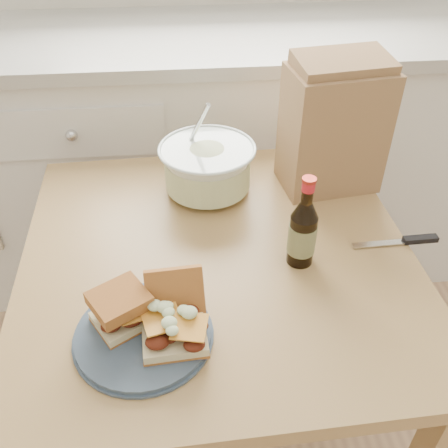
{
  "coord_description": "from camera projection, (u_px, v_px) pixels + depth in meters",
  "views": [
    {
      "loc": [
        -0.17,
        0.04,
        1.46
      ],
      "look_at": [
        -0.1,
        0.87,
        0.8
      ],
      "focal_mm": 40.0,
      "sensor_mm": 36.0,
      "label": 1
    }
  ],
  "objects": [
    {
      "name": "paper_bag",
      "position": [
        333.0,
        130.0,
        1.23
      ],
      "size": [
        0.26,
        0.19,
        0.31
      ],
      "primitive_type": "cube",
      "rotation": [
        0.0,
        0.0,
        0.14
      ],
      "color": "#967348",
      "rests_on": "dining_table"
    },
    {
      "name": "sandwich_right",
      "position": [
        174.0,
        317.0,
        0.9
      ],
      "size": [
        0.12,
        0.16,
        0.1
      ],
      "rotation": [
        0.0,
        0.0,
        0.07
      ],
      "color": "beige",
      "rests_on": "plate"
    },
    {
      "name": "coleslaw_bowl",
      "position": [
        207.0,
        169.0,
        1.26
      ],
      "size": [
        0.24,
        0.24,
        0.24
      ],
      "color": "white",
      "rests_on": "dining_table"
    },
    {
      "name": "sandwich_left",
      "position": [
        121.0,
        309.0,
        0.91
      ],
      "size": [
        0.13,
        0.13,
        0.07
      ],
      "rotation": [
        0.0,
        0.0,
        0.56
      ],
      "color": "beige",
      "rests_on": "plate"
    },
    {
      "name": "plate",
      "position": [
        143.0,
        334.0,
        0.92
      ],
      "size": [
        0.25,
        0.25,
        0.02
      ],
      "primitive_type": "cylinder",
      "color": "#3B4B60",
      "rests_on": "dining_table"
    },
    {
      "name": "knife",
      "position": [
        410.0,
        240.0,
        1.13
      ],
      "size": [
        0.2,
        0.02,
        0.01
      ],
      "rotation": [
        0.0,
        0.0,
        0.03
      ],
      "color": "silver",
      "rests_on": "dining_table"
    },
    {
      "name": "dining_table",
      "position": [
        218.0,
        286.0,
        1.17
      ],
      "size": [
        0.89,
        0.89,
        0.72
      ],
      "rotation": [
        0.0,
        0.0,
        0.04
      ],
      "color": "#A6784E",
      "rests_on": "ground"
    },
    {
      "name": "beer_bottle",
      "position": [
        303.0,
        232.0,
        1.04
      ],
      "size": [
        0.06,
        0.06,
        0.21
      ],
      "rotation": [
        0.0,
        0.0,
        -0.11
      ],
      "color": "black",
      "rests_on": "dining_table"
    },
    {
      "name": "cabinet_run",
      "position": [
        229.0,
        154.0,
        1.92
      ],
      "size": [
        2.5,
        0.64,
        0.94
      ],
      "color": "white",
      "rests_on": "ground"
    }
  ]
}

